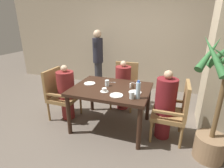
{
  "coord_description": "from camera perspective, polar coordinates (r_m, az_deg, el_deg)",
  "views": [
    {
      "loc": [
        0.92,
        -2.59,
        1.83
      ],
      "look_at": [
        0.0,
        0.05,
        0.8
      ],
      "focal_mm": 28.0,
      "sensor_mm": 36.0,
      "label": 1
    }
  ],
  "objects": [
    {
      "name": "diner_in_left_chair",
      "position": [
        3.42,
        -14.67,
        -2.52
      ],
      "size": [
        0.32,
        0.32,
        1.07
      ],
      "color": "maroon",
      "rests_on": "ground_plane"
    },
    {
      "name": "water_bottle",
      "position": [
        2.54,
        8.54,
        -2.02
      ],
      "size": [
        0.07,
        0.07,
        0.27
      ],
      "color": "silver",
      "rests_on": "dining_table"
    },
    {
      "name": "dining_table",
      "position": [
        2.99,
        -0.32,
        -2.85
      ],
      "size": [
        1.29,
        1.0,
        0.75
      ],
      "color": "#331E14",
      "rests_on": "ground_plane"
    },
    {
      "name": "teacup_with_saucer",
      "position": [
        2.79,
        -2.52,
        -2.04
      ],
      "size": [
        0.14,
        0.14,
        0.06
      ],
      "color": "white",
      "rests_on": "dining_table"
    },
    {
      "name": "salt_shaker",
      "position": [
        2.95,
        6.05,
        -0.55
      ],
      "size": [
        0.03,
        0.03,
        0.08
      ],
      "color": "white",
      "rests_on": "dining_table"
    },
    {
      "name": "ground_plane",
      "position": [
        3.3,
        -0.29,
        -13.44
      ],
      "size": [
        16.0,
        16.0,
        0.0
      ],
      "primitive_type": "plane",
      "color": "#60564C"
    },
    {
      "name": "plate_dessert_center",
      "position": [
        2.65,
        1.42,
        -3.7
      ],
      "size": [
        0.2,
        0.2,
        0.01
      ],
      "color": "white",
      "rests_on": "dining_table"
    },
    {
      "name": "pepper_shaker",
      "position": [
        2.94,
        6.79,
        -0.67
      ],
      "size": [
        0.03,
        0.03,
        0.08
      ],
      "color": "#4C3D2D",
      "rests_on": "dining_table"
    },
    {
      "name": "plate_main_right",
      "position": [
        3.16,
        -7.31,
        0.2
      ],
      "size": [
        0.2,
        0.2,
        0.01
      ],
      "color": "white",
      "rests_on": "dining_table"
    },
    {
      "name": "glass_tall_mid",
      "position": [
        2.55,
        6.53,
        -3.67
      ],
      "size": [
        0.07,
        0.07,
        0.11
      ],
      "color": "silver",
      "rests_on": "dining_table"
    },
    {
      "name": "fork_beside_plate",
      "position": [
        3.21,
        -0.17,
        0.58
      ],
      "size": [
        0.19,
        0.06,
        0.0
      ],
      "color": "silver",
      "rests_on": "dining_table"
    },
    {
      "name": "chair_right_side",
      "position": [
        2.91,
        19.69,
        -7.99
      ],
      "size": [
        0.51,
        0.51,
        0.97
      ],
      "color": "olive",
      "rests_on": "ground_plane"
    },
    {
      "name": "wall_back",
      "position": [
        4.85,
        8.52,
        14.91
      ],
      "size": [
        8.0,
        0.06,
        2.8
      ],
      "color": "tan",
      "rests_on": "ground_plane"
    },
    {
      "name": "standing_host",
      "position": [
        4.75,
        -4.58,
        8.35
      ],
      "size": [
        0.27,
        0.31,
        1.6
      ],
      "color": "#2D2D33",
      "rests_on": "ground_plane"
    },
    {
      "name": "knife_beside_plate",
      "position": [
        3.18,
        7.82,
        0.19
      ],
      "size": [
        0.19,
        0.08,
        0.0
      ],
      "color": "silver",
      "rests_on": "dining_table"
    },
    {
      "name": "potted_palm",
      "position": [
        2.63,
        31.26,
        -8.01
      ],
      "size": [
        0.76,
        0.73,
        1.75
      ],
      "color": "#896B4C",
      "rests_on": "ground_plane"
    },
    {
      "name": "diner_in_right_chair",
      "position": [
        2.87,
        16.92,
        -6.41
      ],
      "size": [
        0.32,
        0.32,
        1.14
      ],
      "color": "maroon",
      "rests_on": "ground_plane"
    },
    {
      "name": "glass_tall_near",
      "position": [
        3.02,
        -1.63,
        0.32
      ],
      "size": [
        0.07,
        0.07,
        0.11
      ],
      "color": "silver",
      "rests_on": "dining_table"
    },
    {
      "name": "chair_far_side",
      "position": [
        3.84,
        4.18,
        0.11
      ],
      "size": [
        0.51,
        0.51,
        0.97
      ],
      "color": "olive",
      "rests_on": "ground_plane"
    },
    {
      "name": "diner_in_far_chair",
      "position": [
        3.7,
        3.59,
        -0.22
      ],
      "size": [
        0.32,
        0.32,
        1.05
      ],
      "color": "maroon",
      "rests_on": "ground_plane"
    },
    {
      "name": "plate_main_left",
      "position": [
        2.78,
        7.52,
        -2.7
      ],
      "size": [
        0.2,
        0.2,
        0.01
      ],
      "color": "white",
      "rests_on": "dining_table"
    },
    {
      "name": "chair_left_side",
      "position": [
        3.51,
        -16.62,
        -2.71
      ],
      "size": [
        0.51,
        0.51,
        0.97
      ],
      "color": "olive",
      "rests_on": "ground_plane"
    }
  ]
}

